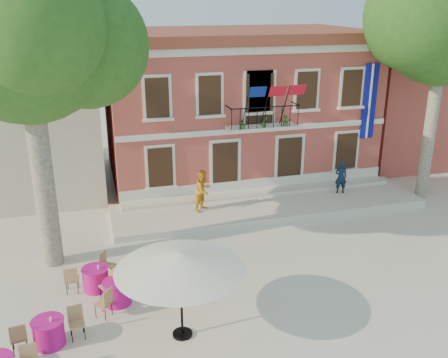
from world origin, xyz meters
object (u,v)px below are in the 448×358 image
(patio_umbrella, at_px, (180,261))
(cafe_table_1, at_px, (117,291))
(plane_tree_west, at_px, (25,41))
(pedestrian_navy, at_px, (341,177))
(cafe_table_3, at_px, (96,278))
(plane_tree_east, at_px, (445,22))
(pedestrian_orange, at_px, (203,190))
(cafe_table_0, at_px, (49,332))

(patio_umbrella, distance_m, cafe_table_1, 3.29)
(plane_tree_west, distance_m, pedestrian_navy, 14.71)
(patio_umbrella, relative_size, cafe_table_3, 1.89)
(plane_tree_east, distance_m, cafe_table_3, 17.54)
(pedestrian_navy, height_order, pedestrian_orange, pedestrian_orange)
(cafe_table_0, relative_size, cafe_table_3, 1.05)
(cafe_table_0, bearing_deg, cafe_table_1, 37.63)
(cafe_table_1, bearing_deg, plane_tree_west, 122.24)
(patio_umbrella, distance_m, cafe_table_3, 4.28)
(pedestrian_navy, bearing_deg, patio_umbrella, 51.73)
(plane_tree_east, bearing_deg, cafe_table_3, -165.00)
(patio_umbrella, bearing_deg, pedestrian_orange, 72.26)
(patio_umbrella, bearing_deg, cafe_table_3, 125.75)
(patio_umbrella, xyz_separation_m, pedestrian_navy, (9.19, 8.05, -1.28))
(plane_tree_east, relative_size, cafe_table_0, 5.54)
(pedestrian_orange, bearing_deg, cafe_table_1, -166.07)
(plane_tree_east, xyz_separation_m, cafe_table_1, (-14.67, -5.09, -7.61))
(plane_tree_east, relative_size, patio_umbrella, 3.07)
(cafe_table_1, xyz_separation_m, cafe_table_3, (-0.61, 0.99, 0.01))
(plane_tree_west, xyz_separation_m, patio_umbrella, (3.65, -5.32, -5.36))
(pedestrian_navy, bearing_deg, plane_tree_west, 22.51)
(cafe_table_0, bearing_deg, plane_tree_west, 90.85)
(pedestrian_orange, bearing_deg, cafe_table_3, -175.30)
(pedestrian_navy, bearing_deg, cafe_table_3, 33.96)
(patio_umbrella, xyz_separation_m, cafe_table_3, (-2.23, 3.10, -1.93))
(plane_tree_east, xyz_separation_m, pedestrian_navy, (-3.86, 0.86, -6.95))
(cafe_table_0, bearing_deg, plane_tree_east, 21.64)
(plane_tree_west, xyz_separation_m, plane_tree_east, (16.70, 1.87, 0.31))
(plane_tree_west, height_order, plane_tree_east, plane_tree_east)
(pedestrian_navy, distance_m, cafe_table_1, 12.36)
(pedestrian_navy, distance_m, pedestrian_orange, 6.69)
(pedestrian_navy, height_order, cafe_table_0, pedestrian_navy)
(plane_tree_west, relative_size, pedestrian_orange, 5.78)
(cafe_table_0, bearing_deg, patio_umbrella, -9.38)
(plane_tree_east, relative_size, pedestrian_navy, 6.94)
(plane_tree_west, distance_m, patio_umbrella, 8.39)
(plane_tree_east, distance_m, pedestrian_orange, 12.57)
(plane_tree_west, xyz_separation_m, cafe_table_3, (1.42, -2.22, -7.29))
(pedestrian_orange, relative_size, cafe_table_3, 0.97)
(cafe_table_0, distance_m, cafe_table_3, 2.85)
(plane_tree_east, height_order, cafe_table_1, plane_tree_east)
(pedestrian_navy, bearing_deg, plane_tree_east, 177.92)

